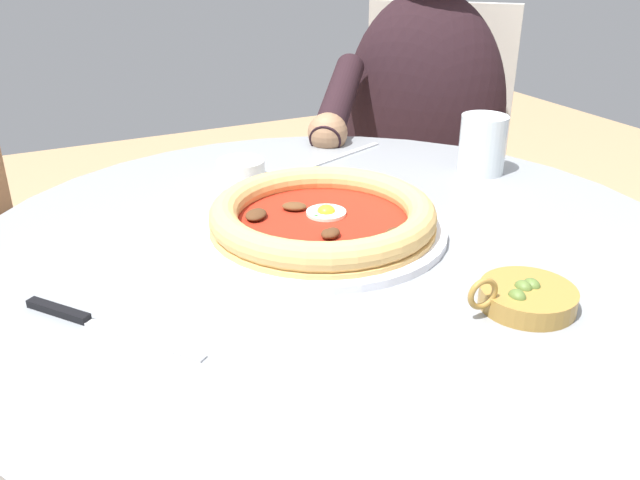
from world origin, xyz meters
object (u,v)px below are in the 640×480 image
pizza_on_plate (323,218)px  fork_utensil (342,156)px  ramekin_capers (241,169)px  dining_table (331,342)px  water_glass (482,148)px  olive_pan (526,297)px  cafe_chair_diner (428,168)px  steak_knife (86,320)px  diner_person (416,204)px

pizza_on_plate → fork_utensil: bearing=-32.6°
ramekin_capers → fork_utensil: size_ratio=0.41×
dining_table → water_glass: bearing=-69.0°
olive_pan → cafe_chair_diner: cafe_chair_diner is taller
steak_knife → cafe_chair_diner: bearing=-52.8°
steak_knife → cafe_chair_diner: 1.11m
fork_utensil → diner_person: diner_person is taller
diner_person → dining_table: bearing=136.7°
water_glass → dining_table: bearing=111.0°
steak_knife → ramekin_capers: size_ratio=2.46×
fork_utensil → olive_pan: bearing=173.0°
fork_utensil → diner_person: size_ratio=0.15×
olive_pan → cafe_chair_diner: bearing=-29.6°
diner_person → fork_utensil: bearing=125.1°
pizza_on_plate → water_glass: size_ratio=3.45×
pizza_on_plate → cafe_chair_diner: 0.84m
water_glass → ramekin_capers: (0.13, 0.35, -0.02)m
dining_table → olive_pan: bearing=-154.8°
steak_knife → fork_utensil: 0.58m
dining_table → diner_person: 0.69m
diner_person → olive_pan: bearing=152.9°
steak_knife → cafe_chair_diner: size_ratio=0.19×
steak_knife → olive_pan: 0.43m
pizza_on_plate → water_glass: 0.34m
dining_table → cafe_chair_diner: 0.84m
water_glass → ramekin_capers: bearing=69.4°
pizza_on_plate → olive_pan: 0.27m
pizza_on_plate → ramekin_capers: bearing=5.7°
pizza_on_plate → olive_pan: same height
diner_person → steak_knife: bearing=125.9°
ramekin_capers → fork_utensil: bearing=-80.4°
water_glass → olive_pan: 0.41m
fork_utensil → cafe_chair_diner: bearing=-51.9°
water_glass → fork_utensil: size_ratio=0.51×
water_glass → fork_utensil: bearing=44.0°
steak_knife → ramekin_capers: 0.41m
diner_person → water_glass: bearing=158.3°
steak_knife → olive_pan: bearing=-112.4°
water_glass → diner_person: size_ratio=0.08×
olive_pan → diner_person: size_ratio=0.11×
dining_table → steak_knife: (-0.06, 0.30, 0.15)m
pizza_on_plate → water_glass: bearing=-73.2°
pizza_on_plate → ramekin_capers: pizza_on_plate is taller
fork_utensil → cafe_chair_diner: cafe_chair_diner is taller
dining_table → pizza_on_plate: size_ratio=2.93×
water_glass → ramekin_capers: 0.37m
dining_table → ramekin_capers: ramekin_capers is taller
olive_pan → fork_utensil: 0.51m
water_glass → olive_pan: (-0.34, 0.22, -0.03)m
ramekin_capers → cafe_chair_diner: (0.35, -0.60, -0.20)m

